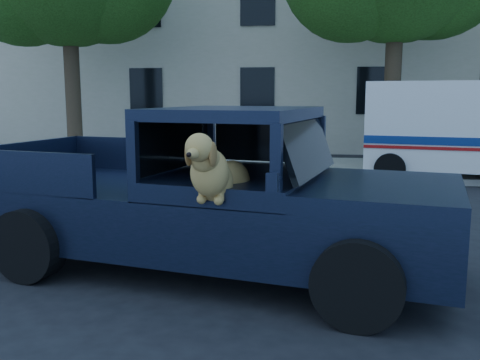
% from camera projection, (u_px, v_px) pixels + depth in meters
% --- Properties ---
extents(ground, '(120.00, 120.00, 0.00)m').
position_uv_depth(ground, '(53.00, 283.00, 5.89)').
color(ground, black).
rests_on(ground, ground).
extents(far_sidewalk, '(60.00, 4.00, 0.15)m').
position_uv_depth(far_sidewalk, '(207.00, 167.00, 14.90)').
color(far_sidewalk, gray).
rests_on(far_sidewalk, ground).
extents(lane_stripes, '(21.60, 0.14, 0.01)m').
position_uv_depth(lane_stripes, '(260.00, 218.00, 8.98)').
color(lane_stripes, silver).
rests_on(lane_stripes, ground).
extents(building_main, '(26.00, 6.00, 9.00)m').
position_uv_depth(building_main, '(315.00, 32.00, 20.98)').
color(building_main, beige).
rests_on(building_main, ground).
extents(pickup_truck, '(5.68, 3.30, 1.91)m').
position_uv_depth(pickup_truck, '(207.00, 217.00, 6.24)').
color(pickup_truck, black).
rests_on(pickup_truck, ground).
extents(mail_truck, '(4.65, 2.96, 2.37)m').
position_uv_depth(mail_truck, '(456.00, 138.00, 12.77)').
color(mail_truck, silver).
rests_on(mail_truck, ground).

